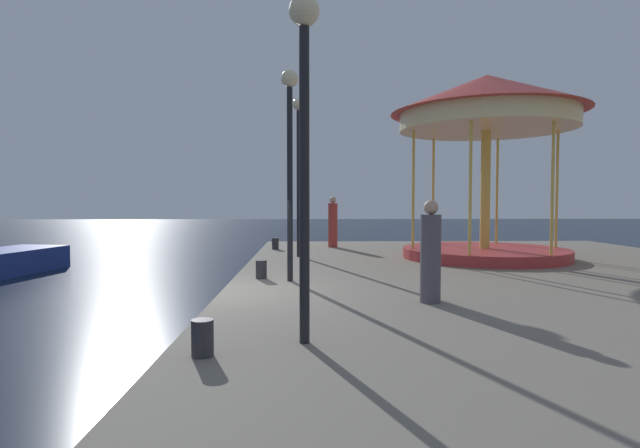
{
  "coord_description": "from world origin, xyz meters",
  "views": [
    {
      "loc": [
        1.58,
        -9.23,
        2.48
      ],
      "look_at": [
        1.99,
        4.97,
        1.83
      ],
      "focal_mm": 27.79,
      "sensor_mm": 36.0,
      "label": 1
    }
  ],
  "objects": [
    {
      "name": "ground_plane",
      "position": [
        0.0,
        0.0,
        0.0
      ],
      "size": [
        120.0,
        120.0,
        0.0
      ],
      "primitive_type": "plane",
      "color": "black"
    },
    {
      "name": "quay_dock",
      "position": [
        6.8,
        0.0,
        0.4
      ],
      "size": [
        13.59,
        22.87,
        0.8
      ],
      "primitive_type": "cube",
      "color": "gray",
      "rests_on": "ground"
    },
    {
      "name": "carousel",
      "position": [
        6.85,
        5.14,
        4.8
      ],
      "size": [
        5.56,
        5.56,
        5.35
      ],
      "color": "#B23333",
      "rests_on": "quay_dock"
    },
    {
      "name": "lamp_post_near_edge",
      "position": [
        1.57,
        -3.43,
        3.59
      ],
      "size": [
        0.36,
        0.36,
        4.05
      ],
      "color": "black",
      "rests_on": "quay_dock"
    },
    {
      "name": "lamp_post_mid_promenade",
      "position": [
        1.25,
        1.14,
        3.8
      ],
      "size": [
        0.36,
        0.36,
        4.4
      ],
      "color": "black",
      "rests_on": "quay_dock"
    },
    {
      "name": "lamp_post_far_end",
      "position": [
        1.37,
        5.72,
        4.0
      ],
      "size": [
        0.36,
        0.36,
        4.75
      ],
      "color": "black",
      "rests_on": "quay_dock"
    },
    {
      "name": "bollard_center",
      "position": [
        0.62,
        1.48,
        1.0
      ],
      "size": [
        0.24,
        0.24,
        0.4
      ],
      "primitive_type": "cylinder",
      "color": "#2D2D33",
      "rests_on": "quay_dock"
    },
    {
      "name": "bollard_south",
      "position": [
        0.52,
        8.05,
        1.0
      ],
      "size": [
        0.24,
        0.24,
        0.4
      ],
      "primitive_type": "cylinder",
      "color": "#2D2D33",
      "rests_on": "quay_dock"
    },
    {
      "name": "bollard_north",
      "position": [
        0.46,
        -3.91,
        1.0
      ],
      "size": [
        0.24,
        0.24,
        0.4
      ],
      "primitive_type": "cylinder",
      "color": "#2D2D33",
      "rests_on": "quay_dock"
    },
    {
      "name": "person_far_corner",
      "position": [
        2.58,
        8.82,
        1.67
      ],
      "size": [
        0.34,
        0.34,
        1.85
      ],
      "color": "#B23833",
      "rests_on": "quay_dock"
    },
    {
      "name": "person_mid_promenade",
      "position": [
        3.65,
        -1.13,
        1.59
      ],
      "size": [
        0.34,
        0.34,
        1.7
      ],
      "color": "#514C56",
      "rests_on": "quay_dock"
    }
  ]
}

